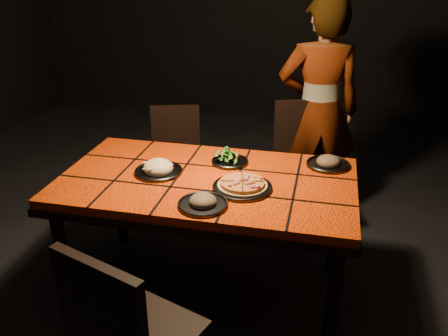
% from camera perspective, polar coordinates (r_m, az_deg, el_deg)
% --- Properties ---
extents(room_shell, '(6.04, 7.04, 3.08)m').
position_cam_1_polar(room_shell, '(2.36, -2.33, 15.43)').
color(room_shell, black).
rests_on(room_shell, ground).
extents(dining_table, '(1.62, 0.92, 0.75)m').
position_cam_1_polar(dining_table, '(2.62, -2.02, -2.73)').
color(dining_table, '#FF4408').
rests_on(dining_table, ground).
extents(chair_near, '(0.53, 0.53, 0.92)m').
position_cam_1_polar(chair_near, '(1.98, -11.80, -18.88)').
color(chair_near, black).
rests_on(chair_near, ground).
extents(chair_far_left, '(0.46, 0.46, 0.82)m').
position_cam_1_polar(chair_far_left, '(3.65, -5.80, 1.81)').
color(chair_far_left, black).
rests_on(chair_far_left, ground).
extents(chair_far_right, '(0.52, 0.52, 0.92)m').
position_cam_1_polar(chair_far_right, '(3.48, 9.55, 1.37)').
color(chair_far_right, black).
rests_on(chair_far_right, ground).
extents(diner, '(0.66, 0.50, 1.65)m').
position_cam_1_polar(diner, '(3.53, 11.29, 6.75)').
color(diner, brown).
rests_on(diner, ground).
extents(plate_pizza, '(0.31, 0.31, 0.04)m').
position_cam_1_polar(plate_pizza, '(2.46, 2.22, -2.16)').
color(plate_pizza, '#333338').
rests_on(plate_pizza, dining_table).
extents(plate_pasta, '(0.27, 0.27, 0.09)m').
position_cam_1_polar(plate_pasta, '(2.66, -7.90, -0.12)').
color(plate_pasta, '#333338').
rests_on(plate_pasta, dining_table).
extents(plate_salad, '(0.22, 0.22, 0.07)m').
position_cam_1_polar(plate_salad, '(2.76, 0.72, 1.09)').
color(plate_salad, '#333338').
rests_on(plate_salad, dining_table).
extents(plate_mushroom_a, '(0.25, 0.25, 0.08)m').
position_cam_1_polar(plate_mushroom_a, '(2.30, -2.56, -4.11)').
color(plate_mushroom_a, '#333338').
rests_on(plate_mushroom_a, dining_table).
extents(plate_mushroom_b, '(0.25, 0.25, 0.08)m').
position_cam_1_polar(plate_mushroom_b, '(2.79, 12.43, 0.68)').
color(plate_mushroom_b, '#333338').
rests_on(plate_mushroom_b, dining_table).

